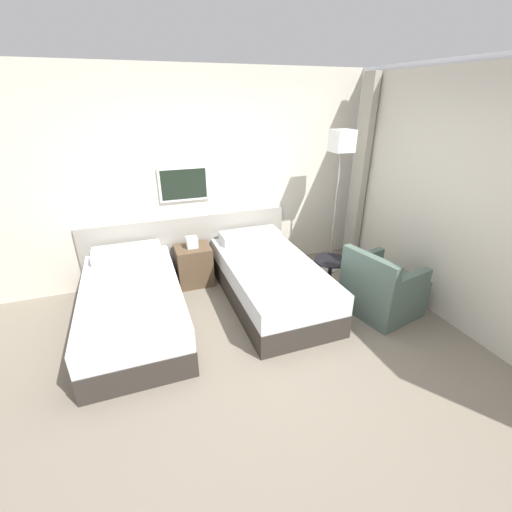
% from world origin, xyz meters
% --- Properties ---
extents(ground_plane, '(16.00, 16.00, 0.00)m').
position_xyz_m(ground_plane, '(0.00, 0.00, 0.00)').
color(ground_plane, slate).
extents(wall_headboard, '(10.00, 0.10, 2.70)m').
position_xyz_m(wall_headboard, '(-0.03, 2.04, 1.30)').
color(wall_headboard, beige).
rests_on(wall_headboard, ground_plane).
extents(wall_window, '(0.21, 4.51, 2.70)m').
position_xyz_m(wall_window, '(2.17, -0.14, 1.34)').
color(wall_window, white).
rests_on(wall_window, ground_plane).
extents(bed_near_door, '(1.02, 2.00, 0.64)m').
position_xyz_m(bed_near_door, '(-1.22, 0.98, 0.27)').
color(bed_near_door, '#332D28').
rests_on(bed_near_door, ground_plane).
extents(bed_near_window, '(1.02, 2.00, 0.64)m').
position_xyz_m(bed_near_window, '(0.40, 0.98, 0.27)').
color(bed_near_window, '#332D28').
rests_on(bed_near_window, ground_plane).
extents(nightstand, '(0.46, 0.41, 0.67)m').
position_xyz_m(nightstand, '(-0.41, 1.72, 0.28)').
color(nightstand, brown).
rests_on(nightstand, ground_plane).
extents(floor_lamp, '(0.26, 0.26, 1.97)m').
position_xyz_m(floor_lamp, '(1.55, 1.43, 1.69)').
color(floor_lamp, '#9E9993').
rests_on(floor_lamp, ground_plane).
extents(side_table, '(0.42, 0.42, 0.50)m').
position_xyz_m(side_table, '(1.16, 0.82, 0.35)').
color(side_table, black).
rests_on(side_table, ground_plane).
extents(armchair, '(0.84, 0.86, 0.80)m').
position_xyz_m(armchair, '(1.53, 0.28, 0.28)').
color(armchair, '#4C6056').
rests_on(armchair, ground_plane).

